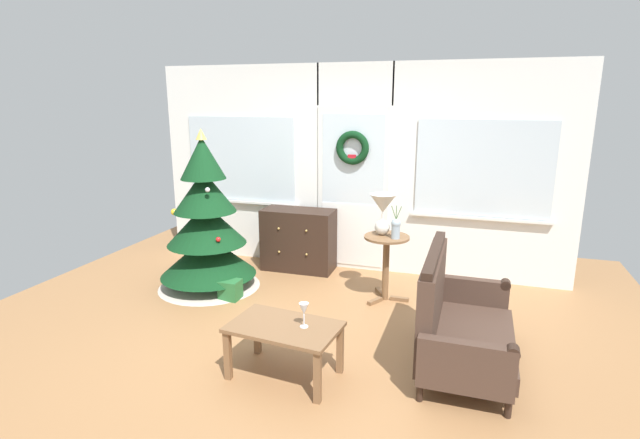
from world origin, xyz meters
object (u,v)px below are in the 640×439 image
(coffee_table, at_px, (284,333))
(wine_glass, at_px, (304,310))
(settee_sofa, at_px, (455,321))
(gift_box, at_px, (230,290))
(side_table, at_px, (386,255))
(dresser_cabinet, at_px, (299,240))
(table_lamp, at_px, (383,209))
(flower_vase, at_px, (396,228))
(christmas_tree, at_px, (207,231))

(coffee_table, bearing_deg, wine_glass, 7.11)
(coffee_table, bearing_deg, settee_sofa, 25.88)
(wine_glass, relative_size, gift_box, 0.91)
(side_table, distance_m, wine_glass, 1.75)
(side_table, height_order, wine_glass, side_table)
(side_table, xyz_separation_m, wine_glass, (-0.32, -1.72, 0.07))
(dresser_cabinet, xyz_separation_m, wine_glass, (0.91, -2.34, 0.18))
(dresser_cabinet, bearing_deg, table_lamp, -26.58)
(wine_glass, xyz_separation_m, gift_box, (-1.29, 1.21, -0.47))
(table_lamp, bearing_deg, flower_vase, -32.01)
(gift_box, bearing_deg, settee_sofa, -14.62)
(christmas_tree, bearing_deg, table_lamp, 8.48)
(dresser_cabinet, relative_size, wine_glass, 4.64)
(christmas_tree, height_order, flower_vase, christmas_tree)
(settee_sofa, xyz_separation_m, wine_glass, (-1.09, -0.59, 0.20))
(table_lamp, relative_size, coffee_table, 0.49)
(side_table, bearing_deg, flower_vase, -30.96)
(gift_box, bearing_deg, flower_vase, 14.76)
(coffee_table, distance_m, gift_box, 1.69)
(table_lamp, bearing_deg, wine_glass, -98.43)
(wine_glass, bearing_deg, side_table, 79.43)
(gift_box, bearing_deg, table_lamp, 19.56)
(wine_glass, height_order, gift_box, wine_glass)
(christmas_tree, xyz_separation_m, coffee_table, (1.54, -1.49, -0.30))
(flower_vase, distance_m, coffee_table, 1.83)
(flower_vase, bearing_deg, dresser_cabinet, 152.73)
(settee_sofa, bearing_deg, gift_box, 165.38)
(dresser_cabinet, distance_m, settee_sofa, 2.67)
(coffee_table, distance_m, wine_glass, 0.26)
(dresser_cabinet, height_order, coffee_table, dresser_cabinet)
(table_lamp, relative_size, wine_glass, 2.26)
(settee_sofa, bearing_deg, coffee_table, -154.12)
(settee_sofa, distance_m, side_table, 1.38)
(christmas_tree, distance_m, gift_box, 0.74)
(settee_sofa, distance_m, table_lamp, 1.57)
(settee_sofa, relative_size, gift_box, 6.37)
(christmas_tree, xyz_separation_m, gift_box, (0.41, -0.26, -0.55))
(gift_box, bearing_deg, wine_glass, -43.19)
(settee_sofa, distance_m, gift_box, 2.48)
(dresser_cabinet, xyz_separation_m, table_lamp, (1.17, -0.59, 0.61))
(settee_sofa, height_order, wine_glass, settee_sofa)
(christmas_tree, xyz_separation_m, flower_vase, (2.12, 0.19, 0.17))
(christmas_tree, distance_m, side_table, 2.04)
(christmas_tree, relative_size, wine_glass, 9.32)
(dresser_cabinet, height_order, table_lamp, table_lamp)
(side_table, relative_size, wine_glass, 3.67)
(christmas_tree, height_order, settee_sofa, christmas_tree)
(dresser_cabinet, distance_m, table_lamp, 1.44)
(wine_glass, bearing_deg, christmas_tree, 139.18)
(flower_vase, bearing_deg, wine_glass, -104.23)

